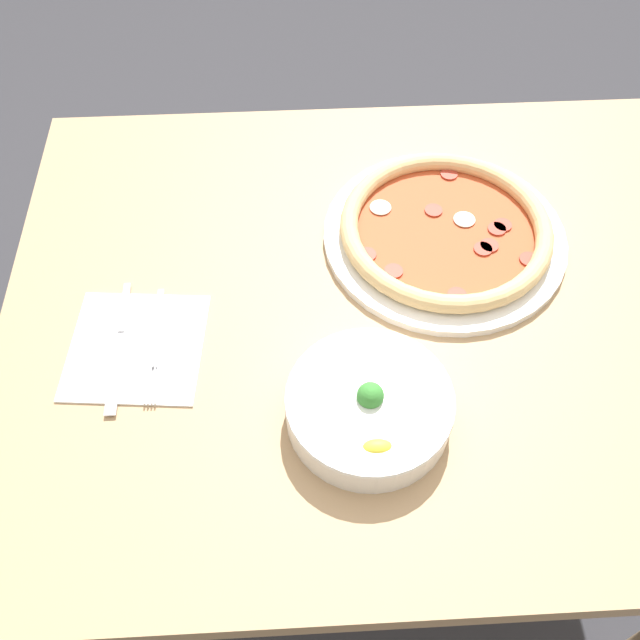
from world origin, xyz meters
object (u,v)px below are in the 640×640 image
(fork, at_px, (156,343))
(knife, at_px, (120,340))
(pizza, at_px, (445,231))
(bowl, at_px, (369,406))

(fork, xyz_separation_m, knife, (0.05, -0.01, -0.00))
(fork, relative_size, knife, 0.88)
(pizza, relative_size, bowl, 1.75)
(bowl, relative_size, knife, 0.98)
(fork, height_order, knife, same)
(pizza, height_order, fork, pizza)
(bowl, distance_m, fork, 0.29)
(bowl, xyz_separation_m, knife, (0.31, -0.13, -0.02))
(pizza, bearing_deg, fork, 22.39)
(bowl, distance_m, knife, 0.34)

